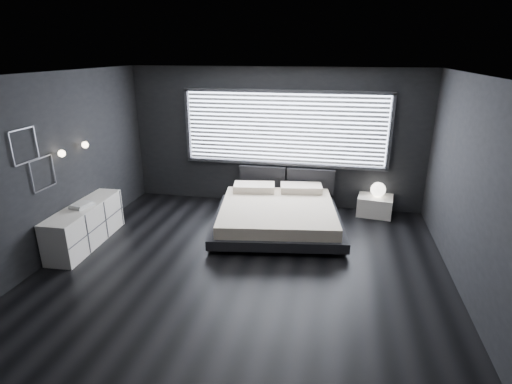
# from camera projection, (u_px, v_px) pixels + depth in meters

# --- Properties ---
(room) EXTENTS (6.04, 6.00, 2.80)m
(room) POSITION_uv_depth(u_px,v_px,m) (244.00, 178.00, 5.59)
(room) COLOR black
(room) RESTS_ON ground
(window) EXTENTS (4.14, 0.09, 1.52)m
(window) POSITION_uv_depth(u_px,v_px,m) (284.00, 129.00, 7.96)
(window) COLOR white
(window) RESTS_ON ground
(headboard) EXTENTS (1.96, 0.16, 0.52)m
(headboard) POSITION_uv_depth(u_px,v_px,m) (286.00, 179.00, 8.25)
(headboard) COLOR black
(headboard) RESTS_ON ground
(sconce_near) EXTENTS (0.18, 0.11, 0.11)m
(sconce_near) POSITION_uv_depth(u_px,v_px,m) (62.00, 153.00, 6.11)
(sconce_near) COLOR silver
(sconce_near) RESTS_ON ground
(sconce_far) EXTENTS (0.18, 0.11, 0.11)m
(sconce_far) POSITION_uv_depth(u_px,v_px,m) (85.00, 145.00, 6.67)
(sconce_far) COLOR silver
(sconce_far) RESTS_ON ground
(wall_art_upper) EXTENTS (0.01, 0.48, 0.48)m
(wall_art_upper) POSITION_uv_depth(u_px,v_px,m) (24.00, 146.00, 5.49)
(wall_art_upper) COLOR #47474C
(wall_art_upper) RESTS_ON ground
(wall_art_lower) EXTENTS (0.01, 0.48, 0.48)m
(wall_art_lower) POSITION_uv_depth(u_px,v_px,m) (43.00, 173.00, 5.88)
(wall_art_lower) COLOR #47474C
(wall_art_lower) RESTS_ON ground
(bed) EXTENTS (2.57, 2.48, 0.59)m
(bed) POSITION_uv_depth(u_px,v_px,m) (277.00, 214.00, 7.28)
(bed) COLOR black
(bed) RESTS_ON ground
(nightstand) EXTENTS (0.72, 0.63, 0.38)m
(nightstand) POSITION_uv_depth(u_px,v_px,m) (375.00, 205.00, 7.91)
(nightstand) COLOR white
(nightstand) RESTS_ON ground
(orb_lamp) EXTENTS (0.29, 0.29, 0.29)m
(orb_lamp) POSITION_uv_depth(u_px,v_px,m) (378.00, 190.00, 7.78)
(orb_lamp) COLOR white
(orb_lamp) RESTS_ON nightstand
(dresser) EXTENTS (0.57, 1.74, 0.69)m
(dresser) POSITION_uv_depth(u_px,v_px,m) (86.00, 225.00, 6.66)
(dresser) COLOR white
(dresser) RESTS_ON ground
(book_stack) EXTENTS (0.33, 0.38, 0.07)m
(book_stack) POSITION_uv_depth(u_px,v_px,m) (82.00, 205.00, 6.49)
(book_stack) COLOR silver
(book_stack) RESTS_ON dresser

